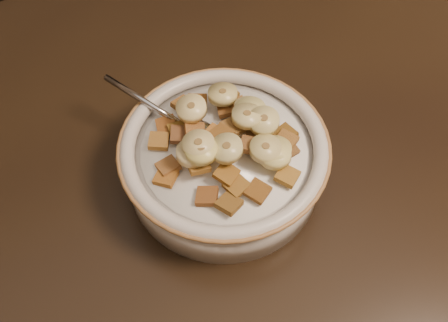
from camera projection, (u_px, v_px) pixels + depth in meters
name	position (u px, v px, depth m)	size (l,w,h in m)	color
table	(171.00, 245.00, 0.52)	(1.40, 0.90, 0.04)	black
cereal_bowl	(224.00, 164.00, 0.53)	(0.21, 0.21, 0.05)	beige
milk	(224.00, 150.00, 0.51)	(0.17, 0.17, 0.00)	white
spoon	(197.00, 134.00, 0.51)	(0.04, 0.05, 0.01)	#9FA0A4
cereal_square_0	(195.00, 131.00, 0.50)	(0.02, 0.02, 0.01)	brown
cereal_square_1	(287.00, 176.00, 0.48)	(0.02, 0.02, 0.01)	olive
cereal_square_2	(180.00, 135.00, 0.50)	(0.02, 0.02, 0.01)	brown
cereal_square_3	(258.00, 191.00, 0.47)	(0.02, 0.02, 0.01)	brown
cereal_square_4	(226.00, 174.00, 0.47)	(0.02, 0.02, 0.01)	brown
cereal_square_5	(207.00, 196.00, 0.47)	(0.02, 0.02, 0.01)	brown
cereal_square_6	(257.00, 132.00, 0.50)	(0.02, 0.02, 0.01)	brown
cereal_square_7	(233.00, 127.00, 0.50)	(0.02, 0.02, 0.01)	brown
cereal_square_8	(159.00, 141.00, 0.50)	(0.02, 0.02, 0.01)	olive
cereal_square_9	(166.00, 177.00, 0.48)	(0.02, 0.02, 0.01)	#9D6827
cereal_square_10	(197.00, 103.00, 0.53)	(0.02, 0.02, 0.01)	#915019
cereal_square_11	(227.00, 93.00, 0.54)	(0.02, 0.02, 0.01)	brown
cereal_square_12	(229.00, 204.00, 0.46)	(0.02, 0.02, 0.01)	brown
cereal_square_13	(168.00, 166.00, 0.49)	(0.02, 0.02, 0.01)	brown
cereal_square_14	(198.00, 165.00, 0.48)	(0.02, 0.02, 0.01)	brown
cereal_square_15	(236.00, 185.00, 0.47)	(0.02, 0.02, 0.01)	brown
cereal_square_16	(251.00, 145.00, 0.49)	(0.02, 0.02, 0.01)	brown
cereal_square_17	(215.00, 135.00, 0.49)	(0.02, 0.02, 0.01)	#9B6926
cereal_square_18	(286.00, 149.00, 0.50)	(0.02, 0.02, 0.01)	brown
cereal_square_19	(258.00, 124.00, 0.51)	(0.02, 0.02, 0.01)	olive
cereal_square_20	(221.00, 134.00, 0.49)	(0.02, 0.02, 0.01)	brown
cereal_square_21	(166.00, 126.00, 0.52)	(0.02, 0.02, 0.01)	brown
cereal_square_22	(267.00, 143.00, 0.50)	(0.02, 0.02, 0.01)	brown
cereal_square_23	(285.00, 134.00, 0.51)	(0.02, 0.02, 0.01)	brown
cereal_square_24	(183.00, 105.00, 0.53)	(0.02, 0.02, 0.01)	#9D672A
cereal_square_25	(227.00, 108.00, 0.53)	(0.02, 0.02, 0.01)	brown
cereal_square_26	(271.00, 153.00, 0.49)	(0.02, 0.02, 0.01)	brown
cereal_square_27	(191.00, 149.00, 0.49)	(0.02, 0.02, 0.01)	#9B5F36
cereal_square_28	(237.00, 107.00, 0.53)	(0.02, 0.02, 0.01)	olive
cereal_square_29	(179.00, 131.00, 0.51)	(0.02, 0.02, 0.01)	brown
cereal_square_30	(286.00, 141.00, 0.50)	(0.02, 0.02, 0.01)	#905A24
cereal_square_31	(263.00, 124.00, 0.51)	(0.02, 0.02, 0.01)	brown
banana_slice_0	(275.00, 155.00, 0.48)	(0.03, 0.03, 0.01)	#ECE182
banana_slice_1	(251.00, 111.00, 0.50)	(0.03, 0.03, 0.01)	#E1D688
banana_slice_2	(201.00, 151.00, 0.47)	(0.03, 0.03, 0.01)	#E8D571
banana_slice_3	(192.00, 153.00, 0.48)	(0.03, 0.03, 0.01)	tan
banana_slice_4	(247.00, 116.00, 0.49)	(0.03, 0.03, 0.01)	#ECE391
banana_slice_5	(191.00, 109.00, 0.50)	(0.03, 0.03, 0.01)	#F6E68F
banana_slice_6	(249.00, 110.00, 0.51)	(0.03, 0.03, 0.01)	beige
banana_slice_7	(227.00, 148.00, 0.47)	(0.03, 0.03, 0.01)	#CCBC81
banana_slice_8	(198.00, 145.00, 0.47)	(0.03, 0.03, 0.01)	#E2D380
banana_slice_9	(275.00, 150.00, 0.48)	(0.03, 0.03, 0.01)	#DDCD77
banana_slice_10	(223.00, 94.00, 0.52)	(0.03, 0.03, 0.01)	#DECC87
banana_slice_11	(264.00, 121.00, 0.49)	(0.03, 0.03, 0.01)	#DFD686
banana_slice_12	(265.00, 149.00, 0.48)	(0.03, 0.03, 0.01)	#E8D283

